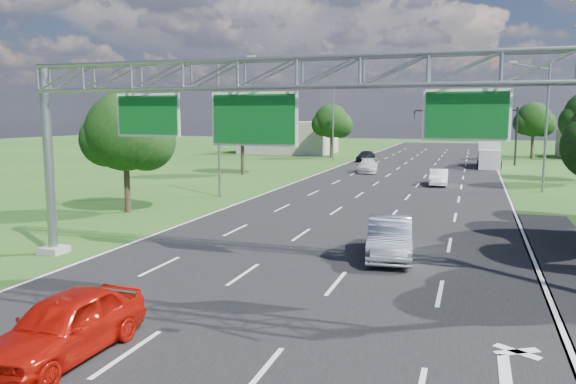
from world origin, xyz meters
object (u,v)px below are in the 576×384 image
at_px(traffic_signal, 486,122).
at_px(red_coupe, 65,325).
at_px(box_truck, 489,154).
at_px(silver_sedan, 390,238).
at_px(sign_gantry, 302,90).

relative_size(traffic_signal, red_coupe, 2.56).
bearing_deg(box_truck, silver_sedan, -94.79).
height_order(sign_gantry, traffic_signal, sign_gantry).
xyz_separation_m(red_coupe, silver_sedan, (6.22, 12.53, 0.03)).
distance_m(sign_gantry, red_coupe, 11.09).
relative_size(sign_gantry, traffic_signal, 1.92).
bearing_deg(sign_gantry, red_coupe, -112.15).
distance_m(traffic_signal, box_truck, 4.72).
relative_size(traffic_signal, box_truck, 1.47).
relative_size(silver_sedan, box_truck, 0.62).
bearing_deg(silver_sedan, traffic_signal, 77.23).
distance_m(sign_gantry, box_truck, 50.93).
bearing_deg(box_truck, sign_gantry, -97.38).
bearing_deg(red_coupe, silver_sedan, 64.63).
height_order(traffic_signal, box_truck, traffic_signal).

